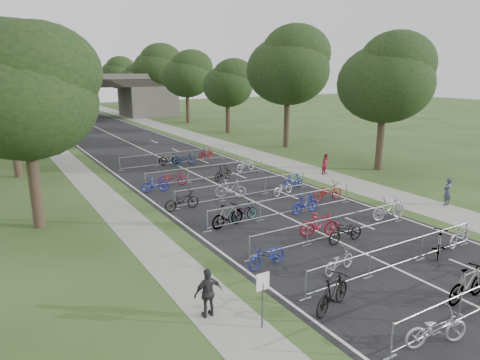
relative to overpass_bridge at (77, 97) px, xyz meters
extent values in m
cube|color=black|center=(0.00, -15.00, -3.53)|extent=(11.00, 140.00, 0.01)
cube|color=gray|center=(8.00, -15.00, -3.53)|extent=(3.00, 140.00, 0.01)
cube|color=gray|center=(-7.50, -15.00, -3.53)|extent=(2.00, 140.00, 0.01)
cube|color=silver|center=(0.00, -15.00, -3.53)|extent=(0.12, 140.00, 0.00)
cube|color=#474640|center=(11.50, 0.00, -1.03)|extent=(8.00, 8.00, 5.00)
cube|color=black|center=(0.00, 0.00, 2.07)|extent=(30.00, 8.00, 1.20)
cube|color=#474640|center=(0.00, -3.80, 3.07)|extent=(30.00, 0.40, 0.90)
cube|color=#474640|center=(0.00, 3.80, 3.07)|extent=(30.00, 0.40, 0.90)
cylinder|color=#4C4C51|center=(-6.80, -62.00, -2.78)|extent=(0.06, 0.06, 1.50)
cube|color=white|center=(-6.80, -62.00, -1.98)|extent=(0.45, 0.04, 0.55)
cylinder|color=#33261C|center=(-11.50, -49.00, -1.43)|extent=(0.56, 0.56, 4.20)
ellipsoid|color=black|center=(-11.50, -49.00, 2.68)|extent=(6.72, 6.72, 5.51)
sphere|color=black|center=(-10.90, -49.50, 4.03)|extent=(5.38, 5.38, 5.38)
sphere|color=black|center=(-12.00, -48.50, 1.84)|extent=(4.37, 4.37, 4.37)
cylinder|color=#33261C|center=(13.00, -49.00, -1.29)|extent=(0.56, 0.56, 4.48)
ellipsoid|color=black|center=(13.00, -49.00, 3.10)|extent=(7.17, 7.17, 5.88)
sphere|color=black|center=(13.60, -49.50, 4.53)|extent=(5.73, 5.73, 5.73)
sphere|color=black|center=(12.50, -48.50, 2.20)|extent=(4.66, 4.66, 4.66)
cylinder|color=#33261C|center=(-11.50, -37.00, -1.17)|extent=(0.56, 0.56, 4.72)
ellipsoid|color=black|center=(-11.50, -37.00, 3.46)|extent=(7.56, 7.56, 6.20)
sphere|color=black|center=(-10.90, -37.50, 4.97)|extent=(6.05, 6.05, 6.05)
cylinder|color=#33261C|center=(13.00, -37.00, -0.98)|extent=(0.56, 0.56, 5.11)
ellipsoid|color=black|center=(13.00, -37.00, 4.03)|extent=(8.18, 8.18, 6.70)
sphere|color=black|center=(13.60, -37.50, 5.66)|extent=(6.54, 6.54, 6.54)
sphere|color=black|center=(12.50, -36.50, 3.01)|extent=(5.31, 5.31, 5.31)
cylinder|color=#33261C|center=(-11.50, -25.00, -0.91)|extent=(0.56, 0.56, 5.25)
sphere|color=black|center=(-10.90, -25.50, 5.92)|extent=(6.72, 6.72, 6.72)
cylinder|color=#33261C|center=(13.00, -25.00, -1.61)|extent=(0.56, 0.56, 3.85)
ellipsoid|color=black|center=(13.00, -25.00, 2.16)|extent=(6.16, 6.16, 5.05)
sphere|color=black|center=(13.60, -25.50, 3.40)|extent=(4.93, 4.93, 4.93)
sphere|color=black|center=(12.50, -24.50, 1.39)|extent=(4.00, 4.00, 4.00)
cylinder|color=#33261C|center=(13.00, -13.00, -1.29)|extent=(0.56, 0.56, 4.48)
ellipsoid|color=black|center=(13.00, -13.00, 3.10)|extent=(7.17, 7.17, 5.88)
sphere|color=black|center=(13.60, -13.50, 4.53)|extent=(5.73, 5.73, 5.73)
sphere|color=black|center=(12.50, -12.50, 2.20)|extent=(4.66, 4.66, 4.66)
cylinder|color=#33261C|center=(13.00, -1.00, -0.98)|extent=(0.56, 0.56, 5.11)
ellipsoid|color=black|center=(13.00, -1.00, 4.03)|extent=(8.18, 8.18, 6.70)
sphere|color=black|center=(13.60, -1.50, 5.66)|extent=(6.54, 6.54, 6.54)
sphere|color=black|center=(12.50, -0.50, 3.01)|extent=(5.31, 5.31, 5.31)
cylinder|color=#33261C|center=(13.00, 11.00, -1.61)|extent=(0.56, 0.56, 3.85)
ellipsoid|color=black|center=(13.00, 11.00, 2.16)|extent=(6.16, 6.16, 5.05)
sphere|color=black|center=(13.60, 10.50, 3.40)|extent=(4.93, 4.93, 4.93)
sphere|color=black|center=(12.50, 11.50, 1.39)|extent=(4.00, 4.00, 4.00)
cylinder|color=#33261C|center=(13.00, 23.00, -1.29)|extent=(0.56, 0.56, 4.48)
ellipsoid|color=black|center=(13.00, 23.00, 3.10)|extent=(7.17, 7.17, 5.88)
sphere|color=black|center=(13.60, 22.50, 4.53)|extent=(5.73, 5.73, 5.73)
sphere|color=black|center=(12.50, 23.50, 2.20)|extent=(4.66, 4.66, 4.66)
cylinder|color=#A1A3A9|center=(-4.60, -65.00, -2.98)|extent=(0.05, 0.05, 1.10)
cube|color=#A1A3A9|center=(-4.60, -65.00, -3.52)|extent=(0.50, 0.08, 0.03)
cylinder|color=#A1A3A9|center=(-1.53, -65.00, -2.98)|extent=(0.05, 0.05, 1.10)
cube|color=#A1A3A9|center=(-1.53, -65.00, -3.52)|extent=(0.50, 0.08, 0.03)
cylinder|color=#A1A3A9|center=(0.00, -61.40, -2.48)|extent=(9.20, 0.04, 0.04)
cylinder|color=#A1A3A9|center=(0.00, -61.40, -3.35)|extent=(9.20, 0.04, 0.04)
cylinder|color=#A1A3A9|center=(-4.60, -61.40, -2.98)|extent=(0.05, 0.05, 1.10)
cube|color=#A1A3A9|center=(-4.60, -61.40, -3.52)|extent=(0.50, 0.08, 0.03)
cylinder|color=#A1A3A9|center=(-1.53, -61.40, -2.98)|extent=(0.05, 0.05, 1.10)
cube|color=#A1A3A9|center=(-1.53, -61.40, -3.52)|extent=(0.50, 0.08, 0.03)
cylinder|color=#A1A3A9|center=(1.53, -61.40, -2.98)|extent=(0.05, 0.05, 1.10)
cube|color=#A1A3A9|center=(1.53, -61.40, -3.52)|extent=(0.50, 0.08, 0.03)
cylinder|color=#A1A3A9|center=(4.60, -61.40, -2.98)|extent=(0.05, 0.05, 1.10)
cube|color=#A1A3A9|center=(4.60, -61.40, -3.52)|extent=(0.50, 0.08, 0.03)
cylinder|color=#A1A3A9|center=(0.00, -57.80, -2.48)|extent=(9.20, 0.04, 0.04)
cylinder|color=#A1A3A9|center=(0.00, -57.80, -3.35)|extent=(9.20, 0.04, 0.04)
cylinder|color=#A1A3A9|center=(-4.60, -57.80, -2.98)|extent=(0.05, 0.05, 1.10)
cube|color=#A1A3A9|center=(-4.60, -57.80, -3.52)|extent=(0.50, 0.08, 0.03)
cylinder|color=#A1A3A9|center=(-1.53, -57.80, -2.98)|extent=(0.05, 0.05, 1.10)
cube|color=#A1A3A9|center=(-1.53, -57.80, -3.52)|extent=(0.50, 0.08, 0.03)
cylinder|color=#A1A3A9|center=(1.53, -57.80, -2.98)|extent=(0.05, 0.05, 1.10)
cube|color=#A1A3A9|center=(1.53, -57.80, -3.52)|extent=(0.50, 0.08, 0.03)
cylinder|color=#A1A3A9|center=(4.60, -57.80, -2.98)|extent=(0.05, 0.05, 1.10)
cube|color=#A1A3A9|center=(4.60, -57.80, -3.52)|extent=(0.50, 0.08, 0.03)
cylinder|color=#A1A3A9|center=(0.00, -54.00, -2.48)|extent=(9.20, 0.04, 0.04)
cylinder|color=#A1A3A9|center=(0.00, -54.00, -3.35)|extent=(9.20, 0.04, 0.04)
cylinder|color=#A1A3A9|center=(-4.60, -54.00, -2.98)|extent=(0.05, 0.05, 1.10)
cube|color=#A1A3A9|center=(-4.60, -54.00, -3.52)|extent=(0.50, 0.08, 0.03)
cylinder|color=#A1A3A9|center=(-1.53, -54.00, -2.98)|extent=(0.05, 0.05, 1.10)
cube|color=#A1A3A9|center=(-1.53, -54.00, -3.52)|extent=(0.50, 0.08, 0.03)
cylinder|color=#A1A3A9|center=(1.53, -54.00, -2.98)|extent=(0.05, 0.05, 1.10)
cube|color=#A1A3A9|center=(1.53, -54.00, -3.52)|extent=(0.50, 0.08, 0.03)
cylinder|color=#A1A3A9|center=(4.60, -54.00, -2.98)|extent=(0.05, 0.05, 1.10)
cube|color=#A1A3A9|center=(4.60, -54.00, -3.52)|extent=(0.50, 0.08, 0.03)
cylinder|color=#A1A3A9|center=(0.00, -50.00, -2.48)|extent=(9.20, 0.04, 0.04)
cylinder|color=#A1A3A9|center=(0.00, -50.00, -3.35)|extent=(9.20, 0.04, 0.04)
cylinder|color=#A1A3A9|center=(-4.60, -50.00, -2.98)|extent=(0.05, 0.05, 1.10)
cube|color=#A1A3A9|center=(-4.60, -50.00, -3.52)|extent=(0.50, 0.08, 0.03)
cylinder|color=#A1A3A9|center=(-1.53, -50.00, -2.98)|extent=(0.05, 0.05, 1.10)
cube|color=#A1A3A9|center=(-1.53, -50.00, -3.52)|extent=(0.50, 0.08, 0.03)
cylinder|color=#A1A3A9|center=(1.53, -50.00, -2.98)|extent=(0.05, 0.05, 1.10)
cube|color=#A1A3A9|center=(1.53, -50.00, -3.52)|extent=(0.50, 0.08, 0.03)
cylinder|color=#A1A3A9|center=(4.60, -50.00, -2.98)|extent=(0.05, 0.05, 1.10)
cube|color=#A1A3A9|center=(4.60, -50.00, -3.52)|extent=(0.50, 0.08, 0.03)
cylinder|color=#A1A3A9|center=(0.00, -45.00, -2.48)|extent=(9.20, 0.04, 0.04)
cylinder|color=#A1A3A9|center=(0.00, -45.00, -3.35)|extent=(9.20, 0.04, 0.04)
cylinder|color=#A1A3A9|center=(-4.60, -45.00, -2.98)|extent=(0.05, 0.05, 1.10)
cube|color=#A1A3A9|center=(-4.60, -45.00, -3.52)|extent=(0.50, 0.08, 0.03)
cylinder|color=#A1A3A9|center=(-1.53, -45.00, -2.98)|extent=(0.05, 0.05, 1.10)
cube|color=#A1A3A9|center=(-1.53, -45.00, -3.52)|extent=(0.50, 0.08, 0.03)
cylinder|color=#A1A3A9|center=(1.53, -45.00, -2.98)|extent=(0.05, 0.05, 1.10)
cube|color=#A1A3A9|center=(1.53, -45.00, -3.52)|extent=(0.50, 0.08, 0.03)
cylinder|color=#A1A3A9|center=(4.60, -45.00, -2.98)|extent=(0.05, 0.05, 1.10)
cube|color=#A1A3A9|center=(4.60, -45.00, -3.52)|extent=(0.50, 0.08, 0.03)
cylinder|color=#A1A3A9|center=(0.00, -39.00, -2.48)|extent=(9.20, 0.04, 0.04)
cylinder|color=#A1A3A9|center=(0.00, -39.00, -3.35)|extent=(9.20, 0.04, 0.04)
cylinder|color=#A1A3A9|center=(-4.60, -39.00, -2.98)|extent=(0.05, 0.05, 1.10)
cube|color=#A1A3A9|center=(-4.60, -39.00, -3.52)|extent=(0.50, 0.08, 0.03)
cylinder|color=#A1A3A9|center=(-1.53, -39.00, -2.98)|extent=(0.05, 0.05, 1.10)
cube|color=#A1A3A9|center=(-1.53, -39.00, -3.52)|extent=(0.50, 0.08, 0.03)
cylinder|color=#A1A3A9|center=(1.53, -39.00, -2.98)|extent=(0.05, 0.05, 1.10)
cube|color=#A1A3A9|center=(1.53, -39.00, -3.52)|extent=(0.50, 0.08, 0.03)
cylinder|color=#A1A3A9|center=(4.60, -39.00, -2.98)|extent=(0.05, 0.05, 1.10)
cube|color=#A1A3A9|center=(4.60, -39.00, -3.52)|extent=(0.50, 0.08, 0.03)
imported|color=#A5A5AD|center=(-3.05, -65.26, -3.01)|extent=(2.13, 1.24, 1.06)
imported|color=#A1A3A9|center=(0.03, -64.30, -2.91)|extent=(2.10, 0.62, 1.25)
imported|color=black|center=(-4.30, -62.37, -2.92)|extent=(2.13, 1.21, 1.23)
imported|color=#97979E|center=(-2.17, -60.47, -3.07)|extent=(1.86, 0.96, 0.93)
imported|color=#A1A3A9|center=(2.49, -61.54, -2.97)|extent=(1.87, 1.45, 1.13)
imported|color=#A5A5AD|center=(4.30, -61.35, -3.00)|extent=(2.14, 1.07, 1.07)
imported|color=navy|center=(-4.30, -58.64, -3.05)|extent=(1.92, 0.86, 0.97)
imported|color=maroon|center=(-0.33, -57.25, -2.95)|extent=(1.99, 1.34, 1.17)
imported|color=black|center=(0.17, -58.44, -3.01)|extent=(2.00, 0.71, 1.05)
imported|color=#9A9AA1|center=(4.30, -57.38, -2.90)|extent=(2.15, 0.86, 1.26)
imported|color=#A1A3A9|center=(-3.43, -53.92, -2.94)|extent=(2.05, 0.91, 1.19)
imported|color=#A1A3A9|center=(-2.34, -53.55, -3.05)|extent=(1.87, 0.77, 0.96)
imported|color=navy|center=(1.27, -54.25, -2.98)|extent=(1.85, 0.57, 1.10)
imported|color=maroon|center=(3.95, -53.10, -2.97)|extent=(2.14, 0.79, 1.12)
imported|color=black|center=(-4.30, -50.25, -2.99)|extent=(2.09, 0.80, 1.09)
imported|color=#929198|center=(-0.82, -49.66, -2.95)|extent=(1.96, 1.38, 1.16)
imported|color=#A5A5AD|center=(2.32, -50.81, -3.06)|extent=(1.90, 1.09, 0.94)
imported|color=navy|center=(3.86, -49.81, -3.03)|extent=(1.69, 0.51, 1.01)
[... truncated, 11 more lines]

